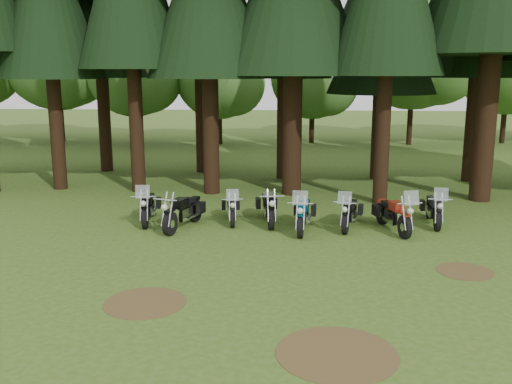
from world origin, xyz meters
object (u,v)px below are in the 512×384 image
motorcycle_4 (303,215)px  motorcycle_5 (350,214)px  motorcycle_6 (393,215)px  motorcycle_7 (434,210)px  motorcycle_2 (231,209)px  motorcycle_3 (268,208)px  motorcycle_0 (148,208)px  motorcycle_1 (183,213)px

motorcycle_4 → motorcycle_5: size_ratio=1.09×
motorcycle_6 → motorcycle_7: (1.45, 0.91, -0.03)m
motorcycle_4 → motorcycle_5: bearing=21.9°
motorcycle_2 → motorcycle_7: size_ratio=0.91×
motorcycle_4 → motorcycle_2: bearing=164.7°
motorcycle_2 → motorcycle_5: 3.88m
motorcycle_5 → motorcycle_7: bearing=26.7°
motorcycle_5 → motorcycle_7: size_ratio=0.97×
motorcycle_6 → motorcycle_7: size_ratio=1.06×
motorcycle_3 → motorcycle_6: 4.01m
motorcycle_0 → motorcycle_1: 1.45m
motorcycle_0 → motorcycle_2: 2.75m
motorcycle_0 → motorcycle_2: size_ratio=1.13×
motorcycle_0 → motorcycle_1: motorcycle_0 is taller
motorcycle_0 → motorcycle_5: (6.59, -0.24, -0.02)m
motorcycle_5 → motorcycle_4: bearing=-149.6°
motorcycle_1 → motorcycle_6: size_ratio=0.99×
motorcycle_5 → motorcycle_6: 1.36m
motorcycle_2 → motorcycle_6: bearing=-17.5°
motorcycle_3 → motorcycle_5: (2.62, -0.44, -0.03)m
motorcycle_1 → motorcycle_2: motorcycle_2 is taller
motorcycle_4 → motorcycle_5: (1.48, 0.43, -0.04)m
motorcycle_3 → motorcycle_7: bearing=-6.7°
motorcycle_2 → motorcycle_4: bearing=-30.0°
motorcycle_7 → motorcycle_3: bearing=-174.4°
motorcycle_1 → motorcycle_3: (2.67, 0.83, -0.02)m
motorcycle_4 → motorcycle_6: 2.81m
motorcycle_1 → motorcycle_6: motorcycle_6 is taller
motorcycle_3 → motorcycle_4: motorcycle_4 is taller
motorcycle_1 → motorcycle_5: size_ratio=1.08×
motorcycle_3 → motorcycle_5: motorcycle_5 is taller
motorcycle_3 → motorcycle_4: (1.14, -0.87, 0.01)m
motorcycle_2 → motorcycle_1: bearing=-157.5°
motorcycle_2 → motorcycle_3: motorcycle_2 is taller
motorcycle_2 → motorcycle_6: 5.23m
motorcycle_3 → motorcycle_0: bearing=174.3°
motorcycle_5 → motorcycle_6: motorcycle_6 is taller
motorcycle_7 → motorcycle_5: bearing=-163.8°
motorcycle_0 → motorcycle_1: bearing=-33.3°
motorcycle_1 → motorcycle_4: size_ratio=0.99×
motorcycle_4 → motorcycle_6: (2.81, 0.13, 0.01)m
motorcycle_3 → motorcycle_4: size_ratio=0.98×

